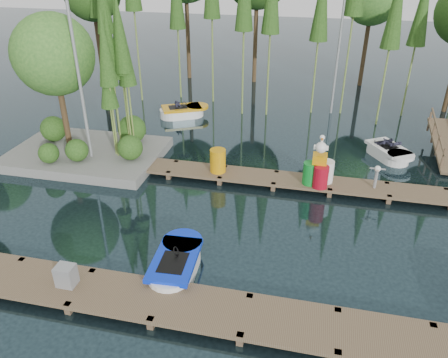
% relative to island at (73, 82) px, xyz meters
% --- Properties ---
extents(ground_plane, '(90.00, 90.00, 0.00)m').
position_rel_island_xyz_m(ground_plane, '(6.30, -3.29, -3.18)').
color(ground_plane, '#1C2E34').
extents(near_dock, '(18.00, 1.50, 0.50)m').
position_rel_island_xyz_m(near_dock, '(6.30, -7.79, -2.95)').
color(near_dock, brown).
rests_on(near_dock, ground).
extents(far_dock, '(15.00, 1.20, 0.50)m').
position_rel_island_xyz_m(far_dock, '(7.30, -0.79, -2.95)').
color(far_dock, brown).
rests_on(far_dock, ground).
extents(island, '(6.20, 4.20, 6.75)m').
position_rel_island_xyz_m(island, '(0.00, 0.00, 0.00)').
color(island, slate).
rests_on(island, ground).
extents(lamp_island, '(0.30, 0.30, 7.25)m').
position_rel_island_xyz_m(lamp_island, '(0.80, -0.79, 1.08)').
color(lamp_island, gray).
rests_on(lamp_island, ground).
extents(lamp_rear, '(0.30, 0.30, 7.25)m').
position_rel_island_xyz_m(lamp_rear, '(10.30, 7.71, 1.08)').
color(lamp_rear, gray).
rests_on(lamp_rear, ground).
extents(boat_blue, '(1.29, 2.60, 0.86)m').
position_rel_island_xyz_m(boat_blue, '(6.26, -6.39, -2.94)').
color(boat_blue, white).
rests_on(boat_blue, ground).
extents(boat_yellow_far, '(2.80, 2.20, 1.28)m').
position_rel_island_xyz_m(boat_yellow_far, '(2.71, 5.42, -2.91)').
color(boat_yellow_far, white).
rests_on(boat_yellow_far, ground).
extents(boat_white_far, '(2.18, 2.60, 1.13)m').
position_rel_island_xyz_m(boat_white_far, '(12.71, 2.58, -2.93)').
color(boat_white_far, white).
rests_on(boat_white_far, ground).
extents(utility_cabinet, '(0.47, 0.40, 0.58)m').
position_rel_island_xyz_m(utility_cabinet, '(3.80, -7.79, -2.59)').
color(utility_cabinet, gray).
rests_on(utility_cabinet, near_dock).
extents(yellow_barrel, '(0.60, 0.60, 0.90)m').
position_rel_island_xyz_m(yellow_barrel, '(6.10, -0.79, -2.43)').
color(yellow_barrel, orange).
rests_on(yellow_barrel, far_dock).
extents(drum_cluster, '(1.10, 1.01, 1.89)m').
position_rel_island_xyz_m(drum_cluster, '(9.89, -0.94, -2.33)').
color(drum_cluster, '#0E7F26').
rests_on(drum_cluster, far_dock).
extents(seagull_post, '(0.54, 0.29, 0.87)m').
position_rel_island_xyz_m(seagull_post, '(11.89, -0.79, -2.30)').
color(seagull_post, gray).
rests_on(seagull_post, far_dock).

